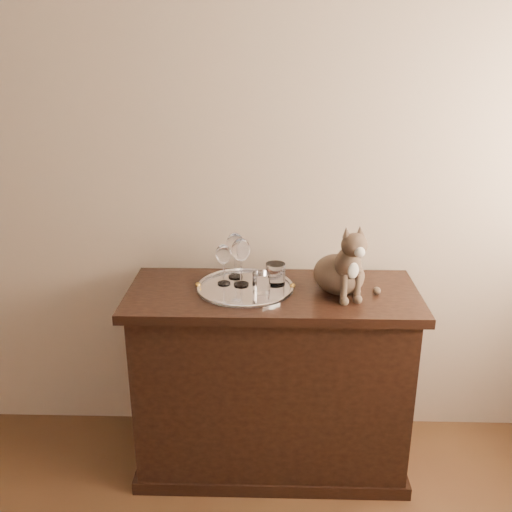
{
  "coord_description": "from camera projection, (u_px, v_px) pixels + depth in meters",
  "views": [
    {
      "loc": [
        0.59,
        -0.21,
        1.79
      ],
      "look_at": [
        0.53,
        1.95,
        1.0
      ],
      "focal_mm": 40.0,
      "sensor_mm": 36.0,
      "label": 1
    }
  ],
  "objects": [
    {
      "name": "cat",
      "position": [
        340.0,
        256.0,
        2.28
      ],
      "size": [
        0.38,
        0.37,
        0.31
      ],
      "primitive_type": null,
      "rotation": [
        0.0,
        0.0,
        0.33
      ],
      "color": "brown",
      "rests_on": "sideboard"
    },
    {
      "name": "wine_glass_b",
      "position": [
        235.0,
        255.0,
        2.43
      ],
      "size": [
        0.08,
        0.08,
        0.2
      ],
      "primitive_type": null,
      "color": "white",
      "rests_on": "tray"
    },
    {
      "name": "wine_glass_a",
      "position": [
        224.0,
        264.0,
        2.36
      ],
      "size": [
        0.07,
        0.07,
        0.17
      ],
      "primitive_type": null,
      "color": "white",
      "rests_on": "tray"
    },
    {
      "name": "tumbler_c",
      "position": [
        275.0,
        274.0,
        2.37
      ],
      "size": [
        0.08,
        0.08,
        0.09
      ],
      "primitive_type": "cylinder",
      "color": "white",
      "rests_on": "tray"
    },
    {
      "name": "tumbler_a",
      "position": [
        261.0,
        283.0,
        2.3
      ],
      "size": [
        0.07,
        0.07,
        0.08
      ],
      "primitive_type": "cylinder",
      "color": "white",
      "rests_on": "tray"
    },
    {
      "name": "sideboard",
      "position": [
        272.0,
        380.0,
        2.49
      ],
      "size": [
        1.2,
        0.5,
        0.85
      ],
      "primitive_type": null,
      "color": "black",
      "rests_on": "ground"
    },
    {
      "name": "wine_glass_d",
      "position": [
        241.0,
        262.0,
        2.35
      ],
      "size": [
        0.08,
        0.08,
        0.2
      ],
      "primitive_type": null,
      "color": "white",
      "rests_on": "tray"
    },
    {
      "name": "tray",
      "position": [
        245.0,
        289.0,
        2.35
      ],
      "size": [
        0.4,
        0.4,
        0.01
      ],
      "primitive_type": "cylinder",
      "color": "silver",
      "rests_on": "sideboard"
    },
    {
      "name": "wall_back",
      "position": [
        136.0,
        155.0,
        2.48
      ],
      "size": [
        4.0,
        0.1,
        2.7
      ],
      "primitive_type": "cube",
      "color": "#BFA88F",
      "rests_on": "ground"
    }
  ]
}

